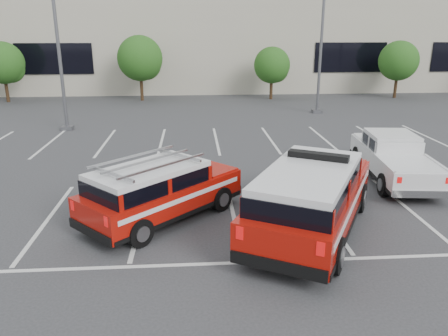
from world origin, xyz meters
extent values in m
plane|color=#313134|center=(0.00, 0.00, 0.00)|extent=(120.00, 120.00, 0.00)
cube|color=silver|center=(0.00, 4.50, 0.01)|extent=(23.00, 15.00, 0.01)
cube|color=beige|center=(0.00, 32.00, 4.00)|extent=(60.00, 15.00, 8.00)
cylinder|color=#3F2B19|center=(-15.00, 22.00, 0.84)|extent=(0.24, 0.24, 1.67)
sphere|color=#224D14|center=(-15.00, 22.00, 2.88)|extent=(3.07, 3.07, 3.07)
sphere|color=#224D14|center=(-14.60, 22.20, 2.42)|extent=(2.05, 2.05, 2.05)
cylinder|color=#3F2B19|center=(-5.00, 22.00, 0.92)|extent=(0.24, 0.24, 1.84)
sphere|color=#224D14|center=(-5.00, 22.00, 3.16)|extent=(3.37, 3.37, 3.37)
sphere|color=#224D14|center=(-4.60, 22.20, 2.65)|extent=(2.24, 2.24, 2.24)
cylinder|color=#3F2B19|center=(5.00, 22.00, 0.76)|extent=(0.24, 0.24, 1.51)
sphere|color=#224D14|center=(5.00, 22.00, 2.60)|extent=(2.77, 2.77, 2.77)
sphere|color=#224D14|center=(5.40, 22.20, 2.18)|extent=(1.85, 1.85, 1.85)
cylinder|color=#3F2B19|center=(15.00, 22.00, 0.84)|extent=(0.24, 0.24, 1.67)
sphere|color=#224D14|center=(15.00, 22.00, 2.88)|extent=(3.07, 3.07, 3.07)
sphere|color=#224D14|center=(15.40, 22.20, 2.42)|extent=(2.05, 2.05, 2.05)
cube|color=#59595E|center=(-8.00, 12.00, 0.10)|extent=(0.60, 0.60, 0.20)
cylinder|color=#59595E|center=(-8.00, 12.00, 5.00)|extent=(0.18, 0.18, 10.00)
cube|color=#59595E|center=(7.00, 16.00, 0.10)|extent=(0.60, 0.60, 0.20)
cylinder|color=#59595E|center=(7.00, 16.00, 5.00)|extent=(0.18, 0.18, 10.00)
cube|color=#9E0F07|center=(2.01, -1.25, 0.83)|extent=(4.78, 6.32, 0.92)
cube|color=black|center=(1.75, -1.73, 1.53)|extent=(3.79, 4.70, 0.48)
cube|color=silver|center=(1.75, -1.73, 1.86)|extent=(3.72, 4.61, 0.17)
cube|color=black|center=(2.20, -0.91, 2.03)|extent=(1.57, 1.04, 0.16)
cube|color=silver|center=(6.11, 2.75, 0.69)|extent=(2.36, 5.45, 0.77)
cube|color=black|center=(6.16, 3.23, 1.28)|extent=(1.86, 2.03, 0.40)
cube|color=silver|center=(6.16, 3.23, 1.55)|extent=(1.82, 1.99, 0.15)
cube|color=#9E0F07|center=(-2.05, -0.14, 0.71)|extent=(4.73, 4.69, 0.79)
cube|color=black|center=(-2.39, -0.46, 1.31)|extent=(3.55, 3.53, 0.41)
cube|color=silver|center=(-2.39, -0.46, 1.60)|extent=(3.48, 3.46, 0.15)
cube|color=#A5A5A8|center=(-2.39, -0.46, 1.86)|extent=(3.36, 3.34, 0.06)
camera|label=1|loc=(-1.13, -11.93, 5.28)|focal=35.00mm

